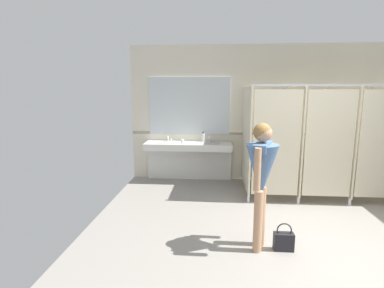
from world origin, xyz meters
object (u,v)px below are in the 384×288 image
Objects in this scene: person_standing at (261,171)px; soap_dispenser at (203,137)px; handbag at (284,241)px; paper_cup at (182,141)px.

person_standing is 3.03m from soap_dispenser.
soap_dispenser is at bearing 111.37° from handbag.
soap_dispenser reaches higher than paper_cup.
person_standing reaches higher than handbag.
soap_dispenser reaches higher than handbag.
soap_dispenser is (-1.15, 2.94, 0.85)m from handbag.
handbag is (0.31, -0.03, -0.89)m from person_standing.
handbag is at bearing -59.83° from paper_cup.
handbag is 3.27m from soap_dispenser.
person_standing is 7.21× the size of soap_dispenser.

